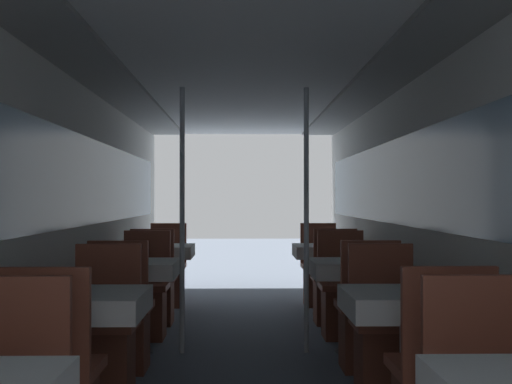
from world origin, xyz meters
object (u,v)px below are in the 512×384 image
(chair_left_far_3, at_px, (167,280))
(chair_right_far_1, at_px, (386,348))
(chair_left_far_1, at_px, (103,349))
(support_pole_left_2, at_px, (182,220))
(chair_right_near_2, at_px, (367,328))
(chair_right_near_3, at_px, (333,293))
(dining_table_left_1, at_px, (82,310))
(dining_table_right_3, at_px, (326,254))
(dining_table_left_2, at_px, (135,273))
(chair_left_near_3, at_px, (154,294))
(dining_table_right_1, at_px, (408,309))
(support_pole_right_2, at_px, (306,220))
(dining_table_left_3, at_px, (161,254))
(chair_left_near_2, at_px, (122,329))
(chair_right_far_2, at_px, (343,303))
(dining_table_right_2, at_px, (353,272))
(chair_left_far_2, at_px, (145,304))
(chair_right_far_3, at_px, (320,279))

(chair_left_far_3, height_order, chair_right_far_1, same)
(chair_left_far_1, xyz_separation_m, support_pole_left_2, (0.37, 1.25, 0.74))
(chair_right_near_2, distance_m, chair_right_near_3, 1.83)
(dining_table_left_1, relative_size, support_pole_left_2, 0.35)
(chair_left_far_3, bearing_deg, dining_table_right_3, 161.18)
(chair_left_far_1, height_order, dining_table_left_2, chair_left_far_1)
(dining_table_left_1, xyz_separation_m, dining_table_right_3, (1.71, 3.66, 0.00))
(dining_table_left_1, bearing_deg, chair_left_near_3, 90.00)
(dining_table_left_2, bearing_deg, dining_table_right_3, 46.94)
(chair_right_near_2, bearing_deg, chair_left_far_3, 119.72)
(dining_table_right_1, xyz_separation_m, support_pole_right_2, (-0.37, 1.83, 0.41))
(dining_table_left_3, xyz_separation_m, chair_left_near_3, (0.00, -0.58, -0.33))
(support_pole_right_2, relative_size, dining_table_right_3, 2.89)
(chair_left_near_2, xyz_separation_m, support_pole_right_2, (1.34, 0.58, 0.74))
(chair_left_far_1, distance_m, chair_right_far_2, 2.50)
(dining_table_right_2, xyz_separation_m, dining_table_right_3, (0.00, 1.83, 0.00))
(dining_table_left_2, bearing_deg, chair_left_far_2, 90.00)
(dining_table_left_1, bearing_deg, dining_table_right_2, 46.94)
(chair_left_far_2, distance_m, chair_right_far_1, 2.50)
(dining_table_left_1, height_order, chair_left_far_1, chair_left_far_1)
(dining_table_left_2, height_order, chair_right_near_2, chair_right_near_2)
(chair_left_near_2, bearing_deg, chair_right_near_3, 46.94)
(support_pole_left_2, bearing_deg, chair_right_near_2, -23.50)
(chair_left_far_2, distance_m, chair_left_far_3, 1.83)
(dining_table_left_1, relative_size, chair_left_far_1, 0.78)
(chair_left_far_3, relative_size, chair_right_far_3, 1.00)
(chair_right_near_3, bearing_deg, dining_table_right_2, -90.00)
(chair_right_far_1, bearing_deg, dining_table_left_1, 18.82)
(dining_table_left_2, relative_size, chair_left_far_3, 0.78)
(chair_left_near_3, bearing_deg, dining_table_left_2, -90.00)
(support_pole_left_2, xyz_separation_m, chair_right_near_2, (1.34, -0.58, -0.74))
(dining_table_left_1, height_order, dining_table_left_2, same)
(chair_left_far_3, height_order, chair_right_near_3, same)
(dining_table_left_3, distance_m, chair_left_far_3, 0.67)
(dining_table_left_3, relative_size, chair_right_near_3, 0.78)
(dining_table_left_1, xyz_separation_m, chair_right_far_2, (1.71, 2.41, -0.33))
(dining_table_right_2, relative_size, chair_right_far_2, 0.78)
(chair_left_near_3, distance_m, chair_right_far_1, 3.02)
(dining_table_left_3, relative_size, chair_right_far_1, 0.78)
(chair_right_far_1, distance_m, dining_table_right_3, 3.09)
(support_pole_left_2, xyz_separation_m, chair_left_far_3, (-0.37, 2.41, -0.74))
(chair_left_near_3, bearing_deg, dining_table_right_1, -60.93)
(dining_table_left_3, distance_m, chair_right_near_3, 1.83)
(dining_table_right_3, bearing_deg, chair_left_far_3, 161.18)
(chair_left_far_1, height_order, dining_table_right_3, chair_left_far_1)
(chair_left_far_1, distance_m, chair_left_near_2, 0.66)
(chair_right_near_3, bearing_deg, chair_left_far_2, -158.78)
(chair_left_far_1, height_order, chair_left_far_2, same)
(dining_table_right_1, distance_m, chair_right_far_1, 0.67)
(support_pole_right_2, xyz_separation_m, chair_right_far_3, (0.37, 2.41, -0.74))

